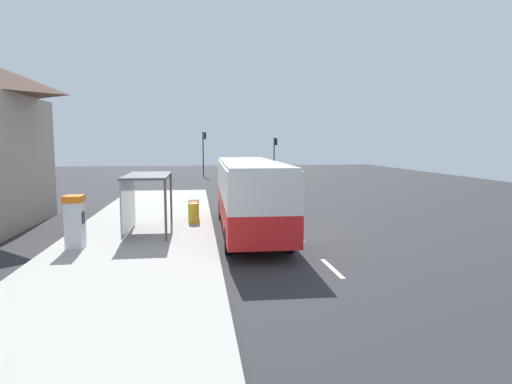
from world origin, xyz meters
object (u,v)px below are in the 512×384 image
Objects in this scene: recycling_bin_red at (194,211)px; recycling_bin_green at (194,209)px; traffic_light_near_side at (275,150)px; bus_shelter at (141,188)px; recycling_bin_yellow at (194,213)px; bus at (249,192)px; white_van at (258,169)px; sedan_far at (252,171)px; ticket_machine at (75,221)px; sedan_near at (243,167)px; traffic_light_far_side at (204,147)px.

recycling_bin_red is 0.70m from recycling_bin_green.
traffic_light_near_side reaches higher than bus_shelter.
traffic_light_near_side is (9.70, 31.93, 2.47)m from recycling_bin_yellow.
bus_shelter is at bearing -177.84° from bus.
recycling_bin_green is at bearing -106.27° from white_van.
white_van reaches higher than sedan_far.
sedan_far is at bearing 76.82° from recycling_bin_green.
ticket_machine is at bearing -128.71° from recycling_bin_red.
white_van reaches higher than ticket_machine.
traffic_light_near_side is at bearing 72.74° from recycling_bin_red.
bus is 3.31m from recycling_bin_yellow.
sedan_near is at bearing 89.64° from white_van.
recycling_bin_red is (-6.50, -37.86, -0.14)m from sedan_near.
recycling_bin_yellow is (-6.40, -23.33, -0.69)m from white_van.
sedan_far is at bearing 82.62° from bus.
bus_shelter is (-2.21, -2.72, 1.44)m from recycling_bin_red.
white_van is 0.98× the size of traffic_light_far_side.
traffic_light_near_side reaches higher than bus.
white_van is at bearing -60.56° from traffic_light_far_side.
bus_shelter reaches higher than recycling_bin_green.
bus is 2.06× the size of traffic_light_far_side.
traffic_light_far_side is (1.10, 32.73, 2.90)m from recycling_bin_yellow.
recycling_bin_red is at bearing 51.29° from ticket_machine.
recycling_bin_red is at bearing -102.87° from sedan_far.
sedan_far is (0.10, 5.83, -0.55)m from white_van.
bus_shelter is at bearing 51.77° from ticket_machine.
traffic_light_near_side is at bearing 72.37° from recycling_bin_green.
recycling_bin_red is at bearing 134.41° from bus.
traffic_light_near_side is at bearing 40.85° from sedan_far.
recycling_bin_red is 0.24× the size of bus_shelter.
ticket_machine is 2.04× the size of recycling_bin_green.
ticket_machine is (-10.77, -33.79, 0.38)m from sedan_far.
recycling_bin_red is (4.27, 5.32, -0.52)m from ticket_machine.
traffic_light_far_side is at bearing 88.04° from recycling_bin_red.
traffic_light_far_side is (1.10, 31.33, 2.90)m from recycling_bin_green.
traffic_light_near_side is at bearing 68.99° from white_van.
white_van is 22.86m from recycling_bin_green.
traffic_light_near_side reaches higher than recycling_bin_green.
traffic_light_near_side is at bearing 73.10° from recycling_bin_yellow.
traffic_light_near_side is (3.21, -6.63, 2.34)m from sedan_near.
white_van is 26.78m from bus_shelter.
sedan_near is (0.10, 15.23, -0.55)m from white_van.
bus is at bearing 22.39° from ticket_machine.
recycling_bin_red is (0.00, 0.70, 0.00)m from recycling_bin_yellow.
ticket_machine is at bearing -103.99° from sedan_near.
recycling_bin_green is at bearing 54.69° from ticket_machine.
bus reaches higher than sedan_far.
bus is 4.71m from bus_shelter.
ticket_machine is 39.18m from traffic_light_near_side.
recycling_bin_red is (-2.49, 2.54, -1.19)m from bus.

